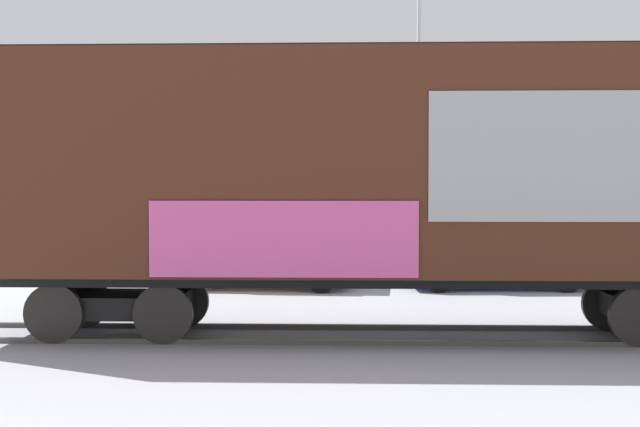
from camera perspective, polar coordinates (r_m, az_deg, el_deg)
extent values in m
plane|color=#B2B5BC|center=(13.63, -0.11, -8.38)|extent=(260.00, 260.00, 0.00)
cube|color=#4C4742|center=(12.97, 5.38, -8.72)|extent=(59.96, 2.42, 0.08)
cube|color=#4C4742|center=(14.39, 5.03, -7.68)|extent=(59.96, 2.42, 0.08)
cube|color=#472316|center=(13.48, 5.22, 3.28)|extent=(13.75, 3.44, 3.37)
cube|color=#2D2823|center=(13.65, 5.25, 10.87)|extent=(12.97, 0.90, 0.24)
cube|color=#999999|center=(12.28, 14.38, 3.77)|extent=(3.00, 0.15, 1.85)
cube|color=#CC4C8C|center=(12.04, -2.51, -1.75)|extent=(3.87, 0.18, 1.10)
cube|color=black|center=(13.55, 5.20, -4.29)|extent=(13.42, 2.12, 0.20)
cube|color=black|center=(14.08, -13.35, -6.00)|extent=(2.15, 1.39, 0.36)
cylinder|color=black|center=(13.65, -17.61, -6.49)|extent=(0.92, 0.16, 0.92)
cylinder|color=black|center=(15.01, -15.77, -5.73)|extent=(0.92, 0.16, 0.92)
cylinder|color=black|center=(13.19, -10.59, -6.72)|extent=(0.92, 0.16, 0.92)
cylinder|color=black|center=(14.58, -9.36, -5.90)|extent=(0.92, 0.16, 0.92)
cylinder|color=black|center=(13.61, 20.84, -6.55)|extent=(0.92, 0.16, 0.92)
cylinder|color=black|center=(14.96, 19.04, -5.78)|extent=(0.92, 0.16, 0.92)
cylinder|color=silver|center=(23.73, 6.71, 7.16)|extent=(0.12, 0.12, 9.27)
cube|color=gray|center=(86.06, -0.27, 3.17)|extent=(129.28, 41.58, 9.04)
cube|color=#9E9384|center=(73.96, -1.34, 7.69)|extent=(5.91, 3.75, 2.01)
cube|color=#8C725B|center=(74.52, -7.37, 7.72)|extent=(6.07, 4.99, 2.25)
cube|color=#9E9384|center=(75.88, 12.51, 8.01)|extent=(5.07, 4.13, 3.38)
cube|color=#9E9384|center=(74.03, 2.12, 7.76)|extent=(4.66, 4.66, 2.22)
cone|color=#193D23|center=(74.83, -10.14, 8.20)|extent=(1.80, 1.80, 3.60)
cone|color=#193D23|center=(78.72, 3.11, 8.31)|extent=(2.35, 2.35, 4.70)
cone|color=#193D23|center=(79.83, -5.03, 7.71)|extent=(1.66, 1.66, 3.32)
cone|color=#193D23|center=(79.42, -7.16, 8.16)|extent=(2.24, 2.24, 4.47)
cube|color=#9E8966|center=(20.20, -3.86, -3.14)|extent=(4.53, 2.25, 0.71)
cube|color=#2D333D|center=(20.18, -4.27, -1.14)|extent=(2.47, 1.85, 0.70)
cylinder|color=black|center=(20.89, 0.56, -3.96)|extent=(0.66, 0.29, 0.64)
cylinder|color=black|center=(19.19, 0.10, -4.46)|extent=(0.66, 0.29, 0.64)
cylinder|color=black|center=(21.36, -7.42, -3.84)|extent=(0.66, 0.29, 0.64)
cylinder|color=black|center=(19.71, -8.55, -4.32)|extent=(0.66, 0.29, 0.64)
cube|color=navy|center=(20.57, 11.77, -2.98)|extent=(4.41, 1.93, 0.79)
cube|color=#2D333D|center=(20.47, 11.18, -0.87)|extent=(2.05, 1.71, 0.73)
cylinder|color=black|center=(21.83, 15.08, -3.77)|extent=(0.64, 0.23, 0.64)
cylinder|color=black|center=(20.13, 16.48, -4.24)|extent=(0.64, 0.23, 0.64)
cylinder|color=black|center=(21.21, 7.29, -3.88)|extent=(0.64, 0.23, 0.64)
cylinder|color=black|center=(19.45, 8.04, -4.40)|extent=(0.64, 0.23, 0.64)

